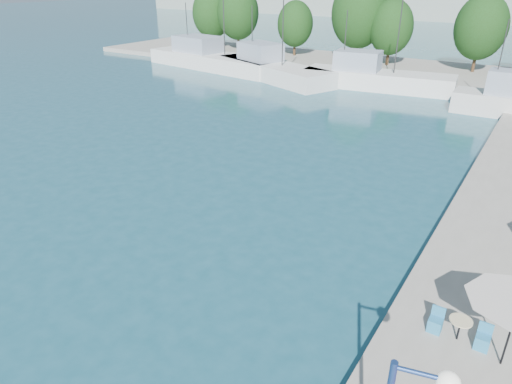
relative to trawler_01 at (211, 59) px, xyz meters
The scene contains 11 objects.
quay_far 23.63m from the trawler_01, 25.34° to the left, with size 90.00×16.00×0.60m, color gray.
trawler_01 is the anchor object (origin of this frame).
trawler_02 10.15m from the trawler_01, ahead, with size 17.48×10.51×10.20m.
trawler_03 22.10m from the trawler_01, ahead, with size 15.92×6.06×10.20m.
tree_01 15.10m from the trawler_01, 127.00° to the left, with size 5.99×5.99×8.87m.
tree_02 13.30m from the trawler_01, 108.32° to the left, with size 6.25×6.25×9.25m.
tree_03 13.59m from the trawler_01, 62.65° to the left, with size 4.98×4.98×7.37m.
tree_04 19.94m from the trawler_01, 36.65° to the left, with size 7.13×7.13×10.56m.
tree_05 23.05m from the trawler_01, 29.41° to the left, with size 5.35×5.35×7.92m.
tree_06 32.56m from the trawler_01, 22.29° to the left, with size 5.88×5.88×8.71m.
cafe_table_02 51.70m from the trawler_01, 43.36° to the right, with size 1.82×0.70×0.76m.
Camera 1 is at (8.92, 8.70, 11.00)m, focal length 32.00 mm.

